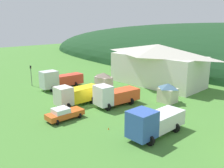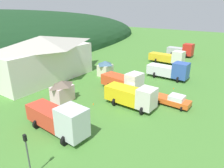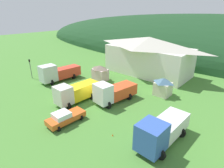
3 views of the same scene
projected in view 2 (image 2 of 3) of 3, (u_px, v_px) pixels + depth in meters
The scene contains 14 objects.
ground_plane at pixel (129, 101), 30.29m from camera, with size 200.00×200.00×0.00m, color #477F33.
depot_building at pixel (43, 57), 38.06m from camera, with size 19.40×9.23×8.11m.
play_shed_cream at pixel (105, 68), 40.76m from camera, with size 2.73×2.48×3.04m.
play_shed_pink at pixel (62, 91), 29.83m from camera, with size 3.24×2.27×3.12m.
tow_truck_silver at pixel (59, 119), 22.03m from camera, with size 3.49×8.34×3.65m.
flatbed_truck_yellow at pixel (132, 96), 27.95m from camera, with size 3.38×7.26×3.23m.
heavy_rig_white at pixel (124, 81), 33.32m from camera, with size 3.93×7.38×3.43m.
box_truck_blue at pixel (170, 70), 38.96m from camera, with size 3.44×7.76×3.41m.
heavy_rig_striped at pixel (169, 57), 49.20m from camera, with size 3.47×8.47×3.33m.
crane_truck_red at pixel (182, 50), 56.42m from camera, with size 3.45×6.94×3.61m.
service_pickup_orange at pixel (173, 100), 28.57m from camera, with size 2.51×4.98×1.66m.
traffic_light_west at pixel (27, 152), 15.95m from camera, with size 0.20×0.32×4.07m.
traffic_cone_near_pickup at pixel (93, 105), 29.17m from camera, with size 0.36×0.36×0.61m, color orange.
traffic_cone_mid_row at pixel (174, 89), 34.70m from camera, with size 0.36×0.36×0.53m, color orange.
Camera 2 is at (-23.98, -13.54, 13.09)m, focal length 33.03 mm.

